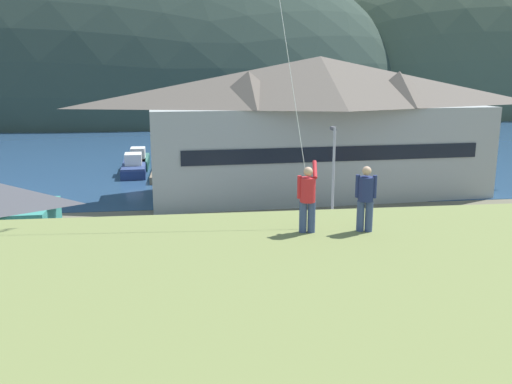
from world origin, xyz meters
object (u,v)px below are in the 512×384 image
object	(u,v)px
moored_boat_inner_slip	(139,160)
person_kite_flyer	(308,197)
moored_boat_outer_mooring	(203,162)
person_companion	(366,197)
moored_boat_wharfside	(134,167)
parked_car_mid_row_center	(422,233)
parking_light_pole	(333,172)
parked_car_front_row_red	(51,291)
wharf_dock	(170,168)
harbor_lodge	(319,123)
parked_car_corner_spot	(110,248)
parked_car_front_row_end	(428,284)
parked_car_back_row_left	(217,275)

from	to	relation	value
moored_boat_inner_slip	person_kite_flyer	xyz separation A→B (m)	(8.36, -44.54, 6.01)
moored_boat_outer_mooring	person_companion	xyz separation A→B (m)	(3.04, -42.94, 6.00)
moored_boat_wharfside	parked_car_mid_row_center	distance (m)	31.94
moored_boat_inner_slip	parking_light_pole	distance (m)	30.10
parked_car_front_row_red	wharf_dock	bearing A→B (deg)	83.33
harbor_lodge	wharf_dock	bearing A→B (deg)	135.76
moored_boat_outer_mooring	parked_car_corner_spot	world-z (taller)	moored_boat_outer_mooring
moored_boat_outer_mooring	parked_car_mid_row_center	bearing A→B (deg)	-68.29
moored_boat_wharfside	moored_boat_outer_mooring	world-z (taller)	same
wharf_dock	parked_car_corner_spot	distance (m)	27.85
moored_boat_wharfside	moored_boat_inner_slip	size ratio (longest dim) A/B	1.10
wharf_dock	parked_car_front_row_end	bearing A→B (deg)	-70.81
parked_car_front_row_end	parked_car_mid_row_center	bearing A→B (deg)	67.70
parked_car_corner_spot	parked_car_mid_row_center	distance (m)	17.05
parked_car_front_row_red	person_kite_flyer	world-z (taller)	person_kite_flyer
parked_car_back_row_left	parked_car_front_row_end	xyz separation A→B (m)	(8.89, -2.13, 0.00)
wharf_dock	parked_car_front_row_red	world-z (taller)	parked_car_front_row_red
parked_car_back_row_left	harbor_lodge	bearing A→B (deg)	64.72
parked_car_front_row_red	parked_car_mid_row_center	xyz separation A→B (m)	(18.72, 5.89, 0.00)
harbor_lodge	person_companion	world-z (taller)	harbor_lodge
parked_car_front_row_red	harbor_lodge	bearing A→B (deg)	51.98
moored_boat_inner_slip	parked_car_corner_spot	bearing A→B (deg)	-87.79
moored_boat_wharfside	moored_boat_outer_mooring	xyz separation A→B (m)	(6.95, 2.45, 0.00)
wharf_dock	parked_car_front_row_red	size ratio (longest dim) A/B	3.20
harbor_lodge	person_kite_flyer	xyz separation A→B (m)	(-7.52, -29.29, 0.83)
parked_car_back_row_left	person_kite_flyer	size ratio (longest dim) A/B	2.28
parking_light_pole	parked_car_mid_row_center	bearing A→B (deg)	-43.17
moored_boat_inner_slip	person_companion	world-z (taller)	person_companion
moored_boat_wharfside	parked_car_front_row_red	distance (m)	32.04
harbor_lodge	person_companion	bearing A→B (deg)	-101.54
harbor_lodge	moored_boat_wharfside	distance (m)	20.14
parking_light_pole	parked_car_back_row_left	bearing A→B (deg)	-130.81
harbor_lodge	moored_boat_wharfside	bearing A→B (deg)	145.23
harbor_lodge	parked_car_back_row_left	xyz separation A→B (m)	(-9.45, -20.02, -4.84)
person_companion	person_kite_flyer	bearing A→B (deg)	175.95
moored_boat_outer_mooring	moored_boat_inner_slip	distance (m)	7.05
harbor_lodge	moored_boat_inner_slip	distance (m)	22.62
parked_car_corner_spot	parked_car_front_row_end	distance (m)	15.59
parked_car_corner_spot	parked_car_front_row_end	bearing A→B (deg)	-24.93
wharf_dock	person_kite_flyer	distance (m)	42.24
wharf_dock	person_kite_flyer	xyz separation A→B (m)	(4.98, -41.46, 6.39)
moored_boat_outer_mooring	moored_boat_inner_slip	world-z (taller)	same
moored_boat_wharfside	parked_car_front_row_end	size ratio (longest dim) A/B	1.71
parked_car_front_row_end	person_companion	xyz separation A→B (m)	(-5.44, -7.25, 5.65)
parked_car_front_row_red	parked_car_corner_spot	world-z (taller)	same
parked_car_front_row_red	parked_car_corner_spot	distance (m)	5.62
parked_car_corner_spot	harbor_lodge	bearing A→B (deg)	46.67
parked_car_back_row_left	parking_light_pole	world-z (taller)	parking_light_pole
harbor_lodge	person_companion	xyz separation A→B (m)	(-6.00, -29.39, 0.82)
wharf_dock	moored_boat_inner_slip	xyz separation A→B (m)	(-3.38, 3.08, 0.37)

